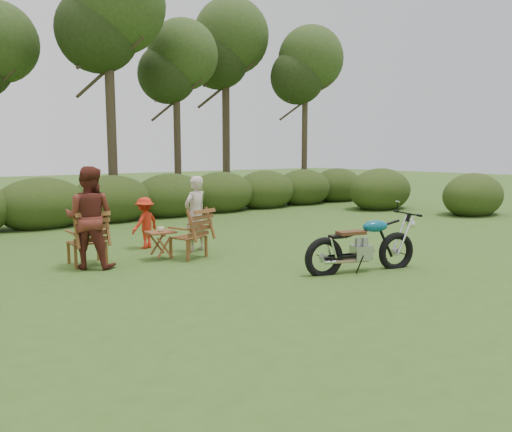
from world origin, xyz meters
TOP-DOWN VIEW (x-y plane):
  - ground at (0.00, 0.00)m, footprint 80.00×80.00m
  - tree_line at (0.50, 9.74)m, footprint 22.52×11.62m
  - motorcycle at (0.87, 0.19)m, footprint 2.20×1.38m
  - lawn_chair_right at (-0.90, 3.08)m, footprint 0.84×0.84m
  - lawn_chair_left at (-2.69, 3.72)m, footprint 0.74×0.74m
  - side_table at (-1.41, 3.27)m, footprint 0.57×0.49m
  - cup at (-1.41, 3.25)m, footprint 0.15×0.15m
  - adult_a at (-0.43, 3.55)m, footprint 0.66×0.53m
  - adult_b at (-2.73, 3.41)m, footprint 1.13×1.11m
  - child at (-1.13, 4.49)m, footprint 0.82×0.65m

SIDE VIEW (x-z plane):
  - ground at x=0.00m, z-range 0.00..0.00m
  - motorcycle at x=0.87m, z-range -0.59..0.59m
  - lawn_chair_right at x=-0.90m, z-range -0.49..0.49m
  - lawn_chair_left at x=-2.69m, z-range -0.51..0.51m
  - adult_a at x=-0.43m, z-range -0.79..0.79m
  - adult_b at x=-2.73m, z-range -0.92..0.92m
  - child at x=-1.13m, z-range -0.56..0.56m
  - side_table at x=-1.41m, z-range 0.00..0.55m
  - cup at x=-1.41m, z-range 0.55..0.65m
  - tree_line at x=0.50m, z-range -0.26..7.88m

